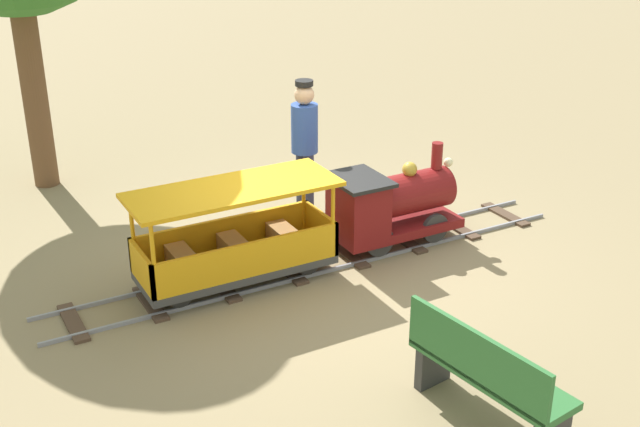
# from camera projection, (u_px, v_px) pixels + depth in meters

# --- Properties ---
(ground_plane) EXTENTS (60.00, 60.00, 0.00)m
(ground_plane) POSITION_uv_depth(u_px,v_px,m) (317.00, 263.00, 8.32)
(ground_plane) COLOR #8C7A56
(track) EXTENTS (0.71, 5.70, 0.04)m
(track) POSITION_uv_depth(u_px,v_px,m) (318.00, 261.00, 8.32)
(track) COLOR gray
(track) RESTS_ON ground_plane
(locomotive) EXTENTS (0.67, 1.45, 1.03)m
(locomotive) POSITION_uv_depth(u_px,v_px,m) (390.00, 204.00, 8.51)
(locomotive) COLOR maroon
(locomotive) RESTS_ON ground_plane
(passenger_car) EXTENTS (0.77, 2.00, 0.97)m
(passenger_car) POSITION_uv_depth(u_px,v_px,m) (236.00, 244.00, 7.76)
(passenger_car) COLOR #3F3F3F
(passenger_car) RESTS_ON ground_plane
(conductor_person) EXTENTS (0.30, 0.30, 1.62)m
(conductor_person) POSITION_uv_depth(u_px,v_px,m) (305.00, 139.00, 9.02)
(conductor_person) COLOR #282D47
(conductor_person) RESTS_ON ground_plane
(park_bench) EXTENTS (1.34, 0.58, 0.82)m
(park_bench) POSITION_uv_depth(u_px,v_px,m) (486.00, 375.00, 5.80)
(park_bench) COLOR #2D6B33
(park_bench) RESTS_ON ground_plane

